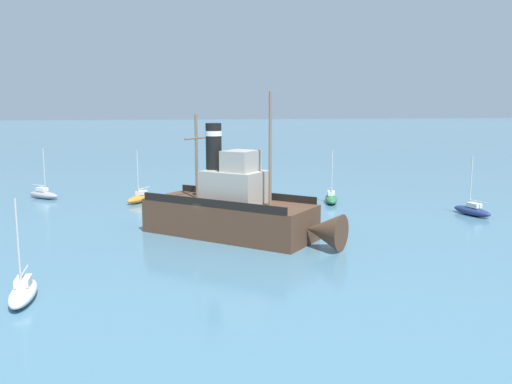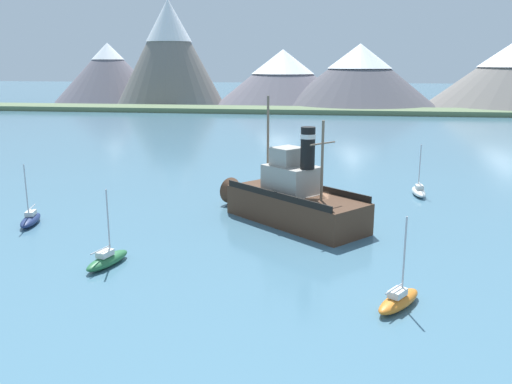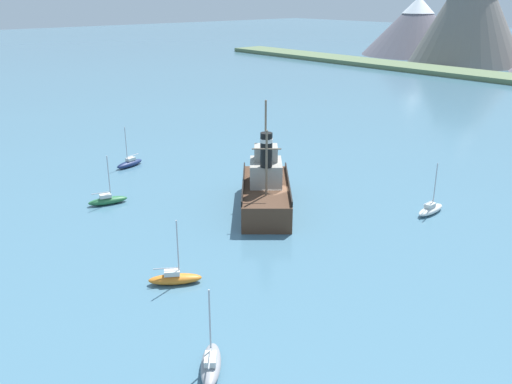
% 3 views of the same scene
% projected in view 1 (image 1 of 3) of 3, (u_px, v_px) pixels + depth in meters
% --- Properties ---
extents(ground_plane, '(600.00, 600.00, 0.00)m').
position_uv_depth(ground_plane, '(210.00, 236.00, 37.73)').
color(ground_plane, '#477289').
extents(old_tugboat, '(13.10, 11.98, 9.90)m').
position_uv_depth(old_tugboat, '(236.00, 211.00, 37.32)').
color(old_tugboat, '#4C3323').
rests_on(old_tugboat, ground).
extents(sailboat_green, '(2.05, 3.96, 4.90)m').
position_uv_depth(sailboat_green, '(331.00, 198.00, 50.48)').
color(sailboat_green, '#286B3D').
rests_on(sailboat_green, ground).
extents(sailboat_white, '(1.26, 3.84, 4.90)m').
position_uv_depth(sailboat_white, '(23.00, 292.00, 25.28)').
color(sailboat_white, white).
rests_on(sailboat_white, ground).
extents(sailboat_grey, '(3.62, 3.29, 4.90)m').
position_uv_depth(sailboat_grey, '(44.00, 194.00, 52.79)').
color(sailboat_grey, gray).
rests_on(sailboat_grey, ground).
extents(sailboat_navy, '(1.98, 3.95, 4.90)m').
position_uv_depth(sailboat_navy, '(472.00, 210.00, 44.75)').
color(sailboat_navy, navy).
rests_on(sailboat_navy, ground).
extents(sailboat_orange, '(3.01, 3.78, 4.90)m').
position_uv_depth(sailboat_orange, '(141.00, 198.00, 50.81)').
color(sailboat_orange, orange).
rests_on(sailboat_orange, ground).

